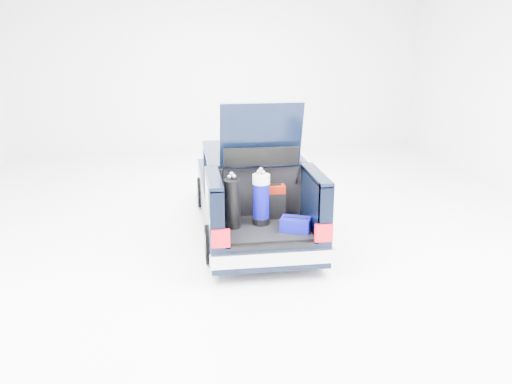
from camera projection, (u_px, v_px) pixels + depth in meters
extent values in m
plane|color=white|center=(252.00, 229.00, 9.89)|extent=(14.00, 14.00, 0.00)
cube|color=black|center=(247.00, 193.00, 10.36)|extent=(1.75, 3.00, 0.70)
cube|color=black|center=(238.00, 177.00, 11.88)|extent=(1.70, 0.30, 0.50)
cube|color=#B3B3BB|center=(237.00, 178.00, 12.03)|extent=(1.72, 0.10, 0.22)
cube|color=black|center=(251.00, 168.00, 9.71)|extent=(1.55, 1.95, 0.54)
cube|color=black|center=(251.00, 152.00, 9.63)|extent=(1.62, 2.05, 0.06)
cube|color=black|center=(265.00, 242.00, 8.37)|extent=(1.75, 1.30, 0.40)
cube|color=black|center=(265.00, 228.00, 8.33)|extent=(1.32, 1.18, 0.05)
cube|color=black|center=(214.00, 206.00, 8.08)|extent=(0.20, 1.30, 0.85)
cube|color=black|center=(315.00, 202.00, 8.30)|extent=(0.20, 1.30, 0.85)
cube|color=black|center=(214.00, 178.00, 7.96)|extent=(0.20, 1.30, 0.06)
cube|color=black|center=(316.00, 174.00, 8.17)|extent=(0.20, 1.30, 0.06)
cube|color=black|center=(259.00, 193.00, 8.78)|extent=(1.36, 0.08, 0.84)
cube|color=#B3B3BB|center=(273.00, 258.00, 7.72)|extent=(1.80, 0.12, 0.20)
cube|color=#B80716|center=(221.00, 238.00, 7.54)|extent=(0.26, 0.07, 0.26)
cube|color=#B80716|center=(324.00, 233.00, 7.75)|extent=(0.26, 0.07, 0.26)
cube|color=black|center=(273.00, 246.00, 7.70)|extent=(1.20, 0.06, 0.06)
cube|color=black|center=(261.00, 134.00, 8.33)|extent=(1.28, 0.33, 1.03)
cube|color=black|center=(261.00, 125.00, 8.33)|extent=(0.95, 0.17, 0.54)
cylinder|color=black|center=(203.00, 192.00, 11.06)|extent=(0.20, 0.62, 0.62)
cylinder|color=slate|center=(203.00, 192.00, 11.06)|extent=(0.23, 0.36, 0.36)
cylinder|color=black|center=(281.00, 189.00, 11.29)|extent=(0.20, 0.62, 0.62)
cylinder|color=slate|center=(281.00, 189.00, 11.29)|extent=(0.23, 0.36, 0.36)
cylinder|color=black|center=(212.00, 244.00, 8.41)|extent=(0.20, 0.62, 0.62)
cylinder|color=slate|center=(212.00, 244.00, 8.41)|extent=(0.23, 0.36, 0.36)
cylinder|color=black|center=(314.00, 238.00, 8.64)|extent=(0.20, 0.62, 0.62)
cylinder|color=slate|center=(314.00, 238.00, 8.64)|extent=(0.23, 0.36, 0.36)
cube|color=#751303|center=(274.00, 202.00, 8.65)|extent=(0.35, 0.23, 0.54)
cube|color=black|center=(274.00, 184.00, 8.56)|extent=(0.22, 0.06, 0.03)
cube|color=black|center=(275.00, 207.00, 8.56)|extent=(0.36, 0.03, 0.41)
cylinder|color=black|center=(232.00, 204.00, 8.17)|extent=(0.30, 0.33, 0.78)
cube|color=white|center=(232.00, 200.00, 8.26)|extent=(0.09, 0.04, 0.28)
sphere|color=#99999E|center=(229.00, 177.00, 8.06)|extent=(0.06, 0.06, 0.06)
sphere|color=#99999E|center=(234.00, 176.00, 8.02)|extent=(0.06, 0.06, 0.06)
cylinder|color=black|center=(261.00, 221.00, 8.44)|extent=(0.34, 0.34, 0.10)
cylinder|color=#070580|center=(261.00, 200.00, 8.34)|extent=(0.31, 0.31, 0.57)
cylinder|color=white|center=(261.00, 179.00, 8.24)|extent=(0.34, 0.34, 0.14)
sphere|color=#99999E|center=(263.00, 172.00, 8.23)|extent=(0.07, 0.07, 0.07)
sphere|color=#99999E|center=(261.00, 169.00, 8.24)|extent=(0.07, 0.07, 0.07)
cube|color=#070580|center=(295.00, 224.00, 8.12)|extent=(0.51, 0.42, 0.21)
cylinder|color=black|center=(296.00, 217.00, 8.09)|extent=(0.36, 0.16, 0.02)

